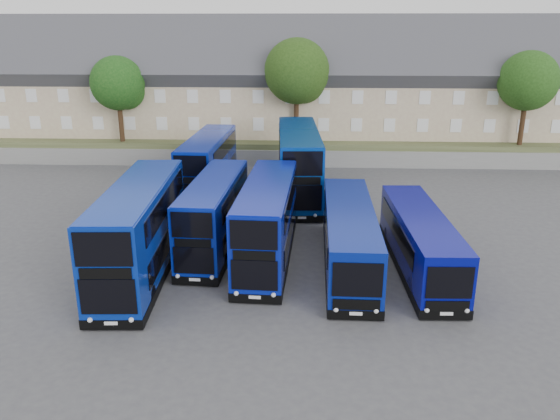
# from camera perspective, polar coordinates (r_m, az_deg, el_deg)

# --- Properties ---
(ground) EXTENTS (120.00, 120.00, 0.00)m
(ground) POSITION_cam_1_polar(r_m,az_deg,el_deg) (26.98, -3.47, -7.86)
(ground) COLOR #46464B
(ground) RESTS_ON ground
(retaining_wall) EXTENTS (70.00, 0.40, 1.50)m
(retaining_wall) POSITION_cam_1_polar(r_m,az_deg,el_deg) (49.39, -0.67, 5.42)
(retaining_wall) COLOR slate
(retaining_wall) RESTS_ON ground
(earth_bank) EXTENTS (80.00, 20.00, 2.00)m
(earth_bank) POSITION_cam_1_polar(r_m,az_deg,el_deg) (59.11, -0.14, 7.86)
(earth_bank) COLOR #454C2B
(earth_bank) RESTS_ON ground
(terrace_row) EXTENTS (60.00, 10.40, 11.20)m
(terrace_row) POSITION_cam_1_polar(r_m,az_deg,el_deg) (54.29, 2.90, 12.85)
(terrace_row) COLOR tan
(terrace_row) RESTS_ON earth_bank
(dd_front_left) EXTENTS (3.22, 11.63, 4.58)m
(dd_front_left) POSITION_cam_1_polar(r_m,az_deg,el_deg) (28.24, -14.43, -2.24)
(dd_front_left) COLOR #08289E
(dd_front_left) RESTS_ON ground
(dd_front_mid) EXTENTS (2.79, 10.12, 3.98)m
(dd_front_mid) POSITION_cam_1_polar(r_m,az_deg,el_deg) (30.80, -6.86, -0.60)
(dd_front_mid) COLOR #081FA4
(dd_front_mid) RESTS_ON ground
(dd_front_right) EXTENTS (2.92, 10.74, 4.23)m
(dd_front_right) POSITION_cam_1_polar(r_m,az_deg,el_deg) (29.13, -1.33, -1.35)
(dd_front_right) COLOR #081AA4
(dd_front_right) RESTS_ON ground
(dd_rear_left) EXTENTS (2.93, 10.94, 4.31)m
(dd_rear_left) POSITION_cam_1_polar(r_m,az_deg,el_deg) (41.23, -7.50, 4.55)
(dd_rear_left) COLOR #0922A7
(dd_rear_left) RESTS_ON ground
(dd_rear_right) EXTENTS (3.44, 12.47, 4.91)m
(dd_rear_right) POSITION_cam_1_polar(r_m,az_deg,el_deg) (40.26, 1.95, 4.80)
(dd_rear_right) COLOR #083594
(dd_rear_right) RESTS_ON ground
(coach_east_a) EXTENTS (2.67, 11.71, 3.19)m
(coach_east_a) POSITION_cam_1_polar(r_m,az_deg,el_deg) (28.63, 7.23, -2.96)
(coach_east_a) COLOR navy
(coach_east_a) RESTS_ON ground
(coach_east_b) EXTENTS (2.59, 10.97, 2.98)m
(coach_east_b) POSITION_cam_1_polar(r_m,az_deg,el_deg) (29.00, 14.39, -3.35)
(coach_east_b) COLOR #070B88
(coach_east_b) RESTS_ON ground
(tree_west) EXTENTS (4.80, 4.80, 7.65)m
(tree_west) POSITION_cam_1_polar(r_m,az_deg,el_deg) (52.05, -16.42, 12.39)
(tree_west) COLOR #382314
(tree_west) RESTS_ON earth_bank
(tree_mid) EXTENTS (5.76, 5.76, 9.18)m
(tree_mid) POSITION_cam_1_polar(r_m,az_deg,el_deg) (49.78, 1.94, 14.04)
(tree_mid) COLOR #382314
(tree_mid) RESTS_ON earth_bank
(tree_east) EXTENTS (5.12, 5.12, 8.16)m
(tree_east) POSITION_cam_1_polar(r_m,az_deg,el_deg) (53.04, 24.59, 11.97)
(tree_east) COLOR #382314
(tree_east) RESTS_ON earth_bank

